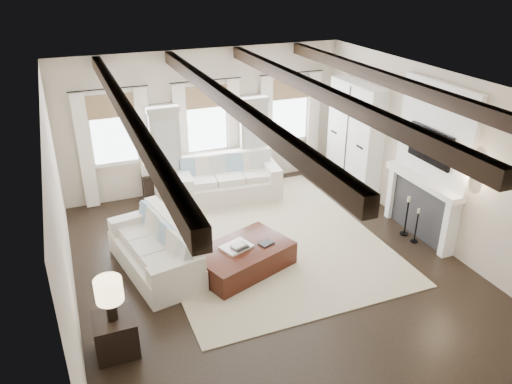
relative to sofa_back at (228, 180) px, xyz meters
name	(u,v)px	position (x,y,z in m)	size (l,w,h in m)	color
ground	(271,267)	(-0.25, -3.04, -0.40)	(7.50, 7.50, 0.00)	black
room_shell	(291,145)	(0.50, -2.15, 1.49)	(6.54, 7.54, 3.22)	beige
area_rug	(266,238)	(0.06, -2.10, -0.39)	(4.04, 4.99, 0.02)	#BEB292
sofa_back	(228,180)	(0.00, 0.00, 0.00)	(2.35, 1.25, 0.97)	silver
sofa_left	(158,250)	(-2.07, -2.35, -0.02)	(1.34, 2.27, 0.91)	silver
ottoman	(243,258)	(-0.73, -2.89, -0.18)	(1.65, 1.03, 0.43)	black
tray	(236,247)	(-0.83, -2.86, 0.06)	(0.50, 0.38, 0.04)	white
book_lower	(240,247)	(-0.79, -2.94, 0.10)	(0.26, 0.20, 0.04)	#262628
book_upper	(238,246)	(-0.83, -2.95, 0.13)	(0.22, 0.17, 0.03)	beige
book_loose	(266,243)	(-0.30, -2.93, 0.05)	(0.24, 0.18, 0.03)	#262628
side_table_front	(116,335)	(-3.04, -4.13, -0.12)	(0.56, 0.56, 0.56)	black
lamp_front	(109,292)	(-3.04, -4.13, 0.59)	(0.37, 0.37, 0.63)	black
side_table_back	(151,185)	(-1.63, 0.62, -0.12)	(0.37, 0.37, 0.55)	black
lamp_back	(148,158)	(-1.63, 0.62, 0.54)	(0.33, 0.33, 0.57)	black
candlestick_near	(416,228)	(2.65, -3.26, -0.10)	(0.14, 0.14, 0.71)	black
candlestick_far	(406,219)	(2.65, -2.95, -0.06)	(0.17, 0.17, 0.82)	black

